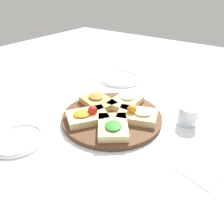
# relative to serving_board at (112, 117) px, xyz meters

# --- Properties ---
(ground_plane) EXTENTS (3.00, 3.00, 0.00)m
(ground_plane) POSITION_rel_serving_board_xyz_m (0.00, 0.00, -0.01)
(ground_plane) COLOR white
(serving_board) EXTENTS (0.43, 0.43, 0.02)m
(serving_board) POSITION_rel_serving_board_xyz_m (0.00, 0.00, 0.00)
(serving_board) COLOR #51331E
(serving_board) RESTS_ON ground_plane
(focaccia_slice_0) EXTENTS (0.16, 0.19, 0.06)m
(focaccia_slice_0) POSITION_rel_serving_board_xyz_m (0.04, -0.10, 0.03)
(focaccia_slice_0) COLOR #E5C689
(focaccia_slice_0) RESTS_ON serving_board
(focaccia_slice_1) EXTENTS (0.16, 0.12, 0.04)m
(focaccia_slice_1) POSITION_rel_serving_board_xyz_m (0.11, 0.00, 0.03)
(focaccia_slice_1) COLOR #E5C689
(focaccia_slice_1) RESTS_ON serving_board
(focaccia_slice_2) EXTENTS (0.16, 0.19, 0.04)m
(focaccia_slice_2) POSITION_rel_serving_board_xyz_m (0.03, 0.10, 0.03)
(focaccia_slice_2) COLOR tan
(focaccia_slice_2) RESTS_ON serving_board
(focaccia_slice_3) EXTENTS (0.20, 0.18, 0.06)m
(focaccia_slice_3) POSITION_rel_serving_board_xyz_m (-0.09, 0.06, 0.03)
(focaccia_slice_3) COLOR #E5C689
(focaccia_slice_3) RESTS_ON serving_board
(focaccia_slice_4) EXTENTS (0.20, 0.19, 0.04)m
(focaccia_slice_4) POSITION_rel_serving_board_xyz_m (-0.09, -0.07, 0.03)
(focaccia_slice_4) COLOR #E5C689
(focaccia_slice_4) RESTS_ON serving_board
(plate_left) EXTENTS (0.20, 0.20, 0.02)m
(plate_left) POSITION_rel_serving_board_xyz_m (-0.33, 0.19, -0.00)
(plate_left) COLOR white
(plate_left) RESTS_ON ground_plane
(plate_right) EXTENTS (0.24, 0.24, 0.02)m
(plate_right) POSITION_rel_serving_board_xyz_m (0.38, 0.20, -0.00)
(plate_right) COLOR white
(plate_right) RESTS_ON ground_plane
(water_glass) EXTENTS (0.08, 0.08, 0.08)m
(water_glass) POSITION_rel_serving_board_xyz_m (0.16, -0.27, 0.03)
(water_glass) COLOR silver
(water_glass) RESTS_ON ground_plane
(napkin_stack) EXTENTS (0.17, 0.15, 0.01)m
(napkin_stack) POSITION_rel_serving_board_xyz_m (-0.07, -0.41, -0.01)
(napkin_stack) COLOR white
(napkin_stack) RESTS_ON ground_plane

